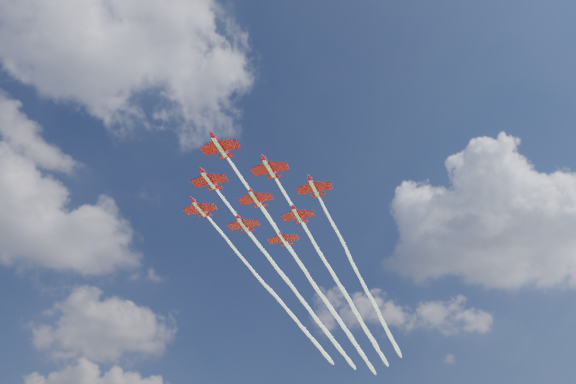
{
  "coord_description": "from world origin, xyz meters",
  "views": [
    {
      "loc": [
        -44.84,
        -105.52,
        5.22
      ],
      "look_at": [
        5.38,
        -4.97,
        81.04
      ],
      "focal_mm": 35.0,
      "sensor_mm": 36.0,
      "label": 1
    }
  ],
  "objects": [
    {
      "name": "jet_lead",
      "position": [
        34.02,
        34.13,
        78.73
      ],
      "size": [
        106.68,
        107.74,
        2.39
      ],
      "rotation": [
        0.0,
        0.0,
        0.79
      ],
      "color": "#B80A19"
    },
    {
      "name": "jet_row2_port",
      "position": [
        46.48,
        36.35,
        78.73
      ],
      "size": [
        106.68,
        107.74,
        2.39
      ],
      "rotation": [
        0.0,
        0.0,
        0.79
      ],
      "color": "#B80A19"
    },
    {
      "name": "jet_row2_starb",
      "position": [
        36.12,
        46.61,
        78.73
      ],
      "size": [
        106.68,
        107.74,
        2.39
      ],
      "rotation": [
        0.0,
        0.0,
        0.79
      ],
      "color": "#B80A19"
    },
    {
      "name": "jet_row3_port",
      "position": [
        58.94,
        38.57,
        78.73
      ],
      "size": [
        106.68,
        107.74,
        2.39
      ],
      "rotation": [
        0.0,
        0.0,
        0.79
      ],
      "color": "#B80A19"
    },
    {
      "name": "jet_row3_centre",
      "position": [
        48.58,
        48.83,
        78.73
      ],
      "size": [
        106.68,
        107.74,
        2.39
      ],
      "rotation": [
        0.0,
        0.0,
        0.79
      ],
      "color": "#B80A19"
    },
    {
      "name": "jet_row3_starb",
      "position": [
        38.21,
        59.09,
        78.73
      ],
      "size": [
        106.68,
        107.74,
        2.39
      ],
      "rotation": [
        0.0,
        0.0,
        0.79
      ],
      "color": "#B80A19"
    },
    {
      "name": "jet_row4_port",
      "position": [
        61.03,
        51.05,
        78.73
      ],
      "size": [
        106.68,
        107.74,
        2.39
      ],
      "rotation": [
        0.0,
        0.0,
        0.79
      ],
      "color": "#B80A19"
    },
    {
      "name": "jet_row4_starb",
      "position": [
        50.67,
        61.31,
        78.73
      ],
      "size": [
        106.68,
        107.74,
        2.39
      ],
      "rotation": [
        0.0,
        0.0,
        0.79
      ],
      "color": "#B80A19"
    },
    {
      "name": "jet_tail",
      "position": [
        63.13,
        63.54,
        78.73
      ],
      "size": [
        106.68,
        107.74,
        2.39
      ],
      "rotation": [
        0.0,
        0.0,
        0.79
      ],
      "color": "#B80A19"
    }
  ]
}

